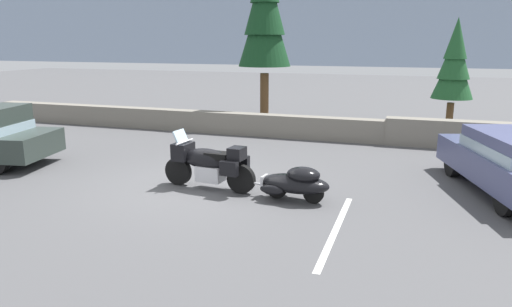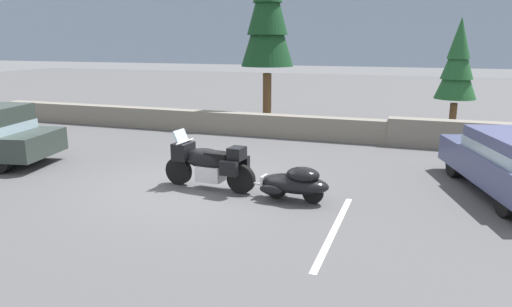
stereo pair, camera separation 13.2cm
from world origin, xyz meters
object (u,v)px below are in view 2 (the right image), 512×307
Objects in this scene: car_shaped_trailer at (295,182)px; pine_tree_tall at (268,9)px; touring_motorcycle at (208,163)px; pine_tree_secondary at (458,63)px.

car_shaped_trailer is 0.31× the size of pine_tree_tall.
touring_motorcycle is 9.49m from pine_tree_tall.
car_shaped_trailer is 10.25m from pine_tree_tall.
pine_tree_secondary is at bearing 68.12° from car_shaped_trailer.
touring_motorcycle is at bearing -123.31° from pine_tree_secondary.
touring_motorcycle is 10.40m from pine_tree_secondary.
pine_tree_tall is at bearing -179.94° from pine_tree_secondary.
pine_tree_tall is at bearing 111.71° from car_shaped_trailer.
pine_tree_secondary is at bearing 56.69° from touring_motorcycle.
touring_motorcycle is at bearing -80.92° from pine_tree_tall.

